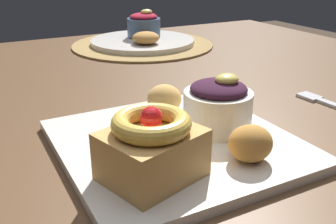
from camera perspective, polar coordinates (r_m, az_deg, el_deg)
dining_table at (r=0.70m, az=-1.85°, el=-3.82°), size 1.28×1.08×0.73m
woven_placemat at (r=1.02m, az=-3.69°, el=9.75°), size 0.36×0.36×0.00m
front_plate at (r=0.47m, az=1.14°, el=-4.62°), size 0.27×0.27×0.01m
cake_slice at (r=0.38m, az=-2.39°, el=-5.07°), size 0.11×0.10×0.07m
berry_ramekin at (r=0.49m, az=7.28°, el=1.00°), size 0.09×0.09×0.07m
fritter_front at (r=0.43m, az=11.89°, el=-4.49°), size 0.05×0.04×0.04m
fritter_middle at (r=0.54m, az=-0.55°, el=1.92°), size 0.05×0.05×0.04m
back_plate at (r=1.01m, az=-3.70°, el=10.22°), size 0.26×0.26×0.01m
back_ramekin at (r=1.03m, az=-3.54°, el=12.51°), size 0.09×0.09×0.07m
back_pastry at (r=0.95m, az=-3.25°, el=10.74°), size 0.07×0.07×0.03m
fork at (r=0.66m, az=22.18°, el=1.22°), size 0.03×0.13×0.00m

